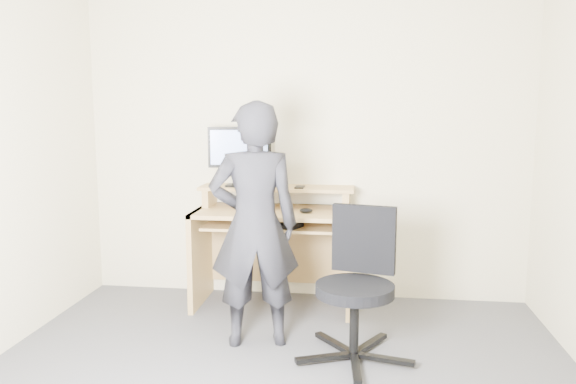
% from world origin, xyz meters
% --- Properties ---
extents(back_wall, '(3.50, 0.02, 2.50)m').
position_xyz_m(back_wall, '(0.00, 1.75, 1.25)').
color(back_wall, beige).
rests_on(back_wall, ground).
extents(desk, '(1.20, 0.60, 0.91)m').
position_xyz_m(desk, '(-0.20, 1.53, 0.55)').
color(desk, tan).
rests_on(desk, ground).
extents(monitor, '(0.48, 0.15, 0.46)m').
position_xyz_m(monitor, '(-0.48, 1.57, 1.19)').
color(monitor, black).
rests_on(monitor, desk).
extents(external_drive, '(0.08, 0.13, 0.20)m').
position_xyz_m(external_drive, '(-0.27, 1.62, 1.01)').
color(external_drive, black).
rests_on(external_drive, desk).
extents(travel_mug, '(0.09, 0.09, 0.17)m').
position_xyz_m(travel_mug, '(-0.20, 1.60, 1.00)').
color(travel_mug, silver).
rests_on(travel_mug, desk).
extents(smartphone, '(0.07, 0.13, 0.01)m').
position_xyz_m(smartphone, '(-0.01, 1.55, 0.92)').
color(smartphone, black).
rests_on(smartphone, desk).
extents(charger, '(0.05, 0.05, 0.03)m').
position_xyz_m(charger, '(-0.50, 1.51, 0.93)').
color(charger, black).
rests_on(charger, desk).
extents(headphones, '(0.18, 0.18, 0.06)m').
position_xyz_m(headphones, '(-0.45, 1.66, 0.92)').
color(headphones, silver).
rests_on(headphones, desk).
extents(keyboard, '(0.49, 0.34, 0.03)m').
position_xyz_m(keyboard, '(-0.21, 1.36, 0.67)').
color(keyboard, black).
rests_on(keyboard, desk).
extents(mouse, '(0.11, 0.09, 0.04)m').
position_xyz_m(mouse, '(0.05, 1.35, 0.77)').
color(mouse, black).
rests_on(mouse, desk).
extents(office_chair, '(0.71, 0.69, 0.90)m').
position_xyz_m(office_chair, '(0.44, 0.63, 0.49)').
color(office_chair, black).
rests_on(office_chair, ground).
extents(person, '(0.64, 0.50, 1.56)m').
position_xyz_m(person, '(-0.22, 0.74, 0.78)').
color(person, black).
rests_on(person, ground).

